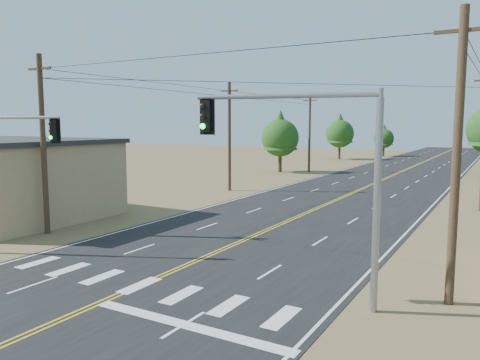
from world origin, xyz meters
The scene contains 9 objects.
road centered at (0.00, 30.00, 0.01)m, with size 15.00×200.00×0.02m, color black.
utility_pole_left_near centered at (-10.50, 12.00, 5.12)m, with size 1.80×0.30×10.00m.
utility_pole_left_mid centered at (-10.50, 32.00, 5.12)m, with size 1.80×0.30×10.00m.
utility_pole_left_far centered at (-10.50, 52.00, 5.12)m, with size 1.80×0.30×10.00m.
utility_pole_right_near centered at (10.50, 12.00, 5.12)m, with size 1.80×0.30×10.00m.
signal_mast_right centered at (6.64, 9.58, 4.96)m, with size 6.13×1.73×7.31m.
tree_left_near centered at (-13.63, 49.79, 4.91)m, with size 4.82×4.82×8.03m.
tree_left_mid centered at (-14.00, 75.32, 4.99)m, with size 4.90×4.90×8.16m.
tree_left_far centered at (-9.06, 87.20, 3.80)m, with size 3.73×3.73×6.22m.
Camera 1 is at (12.00, -5.11, 6.19)m, focal length 35.00 mm.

